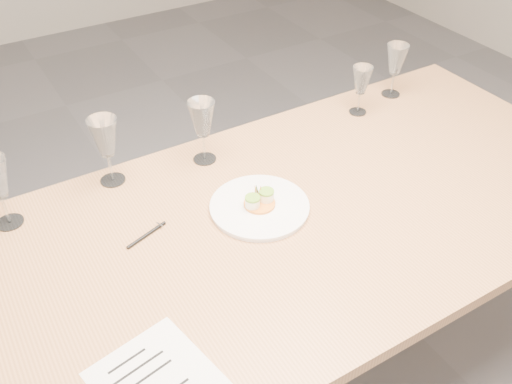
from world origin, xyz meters
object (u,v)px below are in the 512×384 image
dining_table (253,248)px  wine_glass_2 (202,120)px  wine_glass_3 (361,81)px  dinner_plate (260,206)px  wine_glass_1 (105,139)px  ballpoint_pen (147,235)px  wine_glass_4 (396,60)px

dining_table → wine_glass_2: 0.44m
dining_table → wine_glass_3: bearing=28.2°
dining_table → wine_glass_3: (0.66, 0.36, 0.19)m
dinner_plate → wine_glass_3: wine_glass_3 is taller
wine_glass_1 → ballpoint_pen: bearing=-91.5°
wine_glass_2 → dinner_plate: bearing=-85.6°
wine_glass_3 → ballpoint_pen: bearing=-166.5°
ballpoint_pen → wine_glass_3: (0.93, 0.22, 0.12)m
wine_glass_1 → wine_glass_2: (0.30, -0.05, -0.00)m
wine_glass_1 → wine_glass_2: wine_glass_1 is taller
wine_glass_4 → dinner_plate: bearing=-157.7°
wine_glass_2 → ballpoint_pen: bearing=-141.2°
dining_table → dinner_plate: 0.13m
dinner_plate → wine_glass_3: 0.67m
wine_glass_2 → wine_glass_1: bearing=171.2°
dinner_plate → wine_glass_4: size_ratio=1.44×
dinner_plate → ballpoint_pen: size_ratio=2.21×
wine_glass_2 → wine_glass_4: (0.82, 0.02, -0.01)m
dining_table → wine_glass_3: size_ratio=13.18×
wine_glass_1 → wine_glass_2: bearing=-8.8°
wine_glass_1 → wine_glass_3: bearing=-4.3°
dinner_plate → ballpoint_pen: bearing=169.3°
ballpoint_pen → wine_glass_4: size_ratio=0.65×
dining_table → wine_glass_1: 0.54m
ballpoint_pen → wine_glass_3: size_ratio=0.73×
wine_glass_3 → wine_glass_4: (0.20, 0.04, 0.02)m
wine_glass_1 → wine_glass_3: 0.92m
wine_glass_1 → wine_glass_4: (1.12, -0.03, -0.01)m
wine_glass_4 → wine_glass_1: bearing=178.5°
ballpoint_pen → wine_glass_1: bearing=70.1°
wine_glass_3 → dinner_plate: bearing=-154.5°
dining_table → ballpoint_pen: (-0.26, 0.13, 0.07)m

